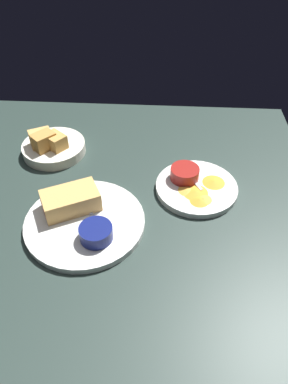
# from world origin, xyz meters

# --- Properties ---
(ground_plane) EXTENTS (1.10, 1.10, 0.03)m
(ground_plane) POSITION_xyz_m (0.00, 0.00, -0.01)
(ground_plane) COLOR #283833
(plate_sandwich_main) EXTENTS (0.28, 0.28, 0.02)m
(plate_sandwich_main) POSITION_xyz_m (-0.03, -0.02, 0.01)
(plate_sandwich_main) COLOR white
(plate_sandwich_main) RESTS_ON ground_plane
(sandwich_half_near) EXTENTS (0.15, 0.13, 0.05)m
(sandwich_half_near) POSITION_xyz_m (-0.06, 0.02, 0.04)
(sandwich_half_near) COLOR tan
(sandwich_half_near) RESTS_ON plate_sandwich_main
(ramekin_dark_sauce) EXTENTS (0.07, 0.07, 0.03)m
(ramekin_dark_sauce) POSITION_xyz_m (0.01, -0.07, 0.03)
(ramekin_dark_sauce) COLOR navy
(ramekin_dark_sauce) RESTS_ON plate_sandwich_main
(spoon_by_dark_ramekin) EXTENTS (0.05, 0.10, 0.01)m
(spoon_by_dark_ramekin) POSITION_xyz_m (-0.01, -0.02, 0.02)
(spoon_by_dark_ramekin) COLOR silver
(spoon_by_dark_ramekin) RESTS_ON plate_sandwich_main
(plate_chips_companion) EXTENTS (0.21, 0.21, 0.02)m
(plate_chips_companion) POSITION_xyz_m (0.24, 0.12, 0.01)
(plate_chips_companion) COLOR white
(plate_chips_companion) RESTS_ON ground_plane
(ramekin_light_gravy) EXTENTS (0.07, 0.07, 0.03)m
(ramekin_light_gravy) POSITION_xyz_m (0.21, 0.14, 0.03)
(ramekin_light_gravy) COLOR maroon
(ramekin_light_gravy) RESTS_ON plate_chips_companion
(spoon_by_gravy_ramekin) EXTENTS (0.06, 0.09, 0.01)m
(spoon_by_gravy_ramekin) POSITION_xyz_m (0.22, 0.16, 0.02)
(spoon_by_gravy_ramekin) COLOR silver
(spoon_by_gravy_ramekin) RESTS_ON plate_chips_companion
(plantain_chip_scatter) EXTENTS (0.15, 0.16, 0.01)m
(plantain_chip_scatter) POSITION_xyz_m (0.24, 0.10, 0.02)
(plantain_chip_scatter) COLOR gold
(plantain_chip_scatter) RESTS_ON plate_chips_companion
(bread_basket_rear) EXTENTS (0.18, 0.18, 0.08)m
(bread_basket_rear) POSITION_xyz_m (-0.17, 0.25, 0.02)
(bread_basket_rear) COLOR silver
(bread_basket_rear) RESTS_ON ground_plane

